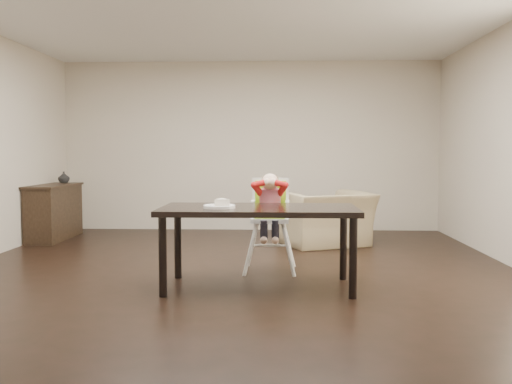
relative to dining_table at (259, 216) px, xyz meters
The scene contains 8 objects.
ground 0.85m from the dining_table, 120.97° to the left, with size 7.00×7.00×0.00m, color black.
room_walls 1.30m from the dining_table, 120.97° to the left, with size 6.02×7.02×2.71m.
dining_table is the anchor object (origin of this frame).
high_chair 0.76m from the dining_table, 83.01° to the left, with size 0.44×0.44×1.03m.
plate 0.38m from the dining_table, 162.35° to the right, with size 0.36×0.36×0.08m.
armchair 2.58m from the dining_table, 71.61° to the left, with size 1.11×0.72×0.97m, color tan.
sideboard 4.17m from the dining_table, 137.21° to the left, with size 0.44×1.26×0.79m.
vase 4.44m from the dining_table, 133.42° to the left, with size 0.17×0.17×0.17m, color #99999E.
Camera 1 is at (0.46, -5.66, 1.25)m, focal length 40.00 mm.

